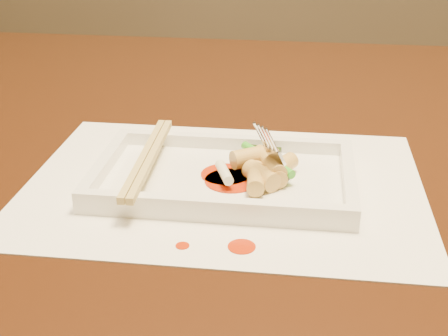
# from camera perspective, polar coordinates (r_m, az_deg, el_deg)

# --- Properties ---
(table) EXTENTS (1.40, 0.90, 0.75)m
(table) POSITION_cam_1_polar(r_m,az_deg,el_deg) (0.83, -4.69, -2.53)
(table) COLOR black
(table) RESTS_ON ground
(placemat) EXTENTS (0.40, 0.30, 0.00)m
(placemat) POSITION_cam_1_polar(r_m,az_deg,el_deg) (0.63, 0.00, -1.53)
(placemat) COLOR white
(placemat) RESTS_ON table
(sauce_splatter_a) EXTENTS (0.02, 0.02, 0.00)m
(sauce_splatter_a) POSITION_cam_1_polar(r_m,az_deg,el_deg) (0.53, 1.63, -7.20)
(sauce_splatter_a) COLOR #B92705
(sauce_splatter_a) RESTS_ON placemat
(sauce_splatter_b) EXTENTS (0.01, 0.01, 0.00)m
(sauce_splatter_b) POSITION_cam_1_polar(r_m,az_deg,el_deg) (0.53, -3.82, -7.10)
(sauce_splatter_b) COLOR #B92705
(sauce_splatter_b) RESTS_ON placemat
(plate_base) EXTENTS (0.26, 0.16, 0.01)m
(plate_base) POSITION_cam_1_polar(r_m,az_deg,el_deg) (0.63, 0.00, -1.15)
(plate_base) COLOR white
(plate_base) RESTS_ON placemat
(plate_rim_far) EXTENTS (0.26, 0.01, 0.01)m
(plate_rim_far) POSITION_cam_1_polar(r_m,az_deg,el_deg) (0.69, 0.79, 2.38)
(plate_rim_far) COLOR white
(plate_rim_far) RESTS_ON plate_base
(plate_rim_near) EXTENTS (0.26, 0.01, 0.01)m
(plate_rim_near) POSITION_cam_1_polar(r_m,az_deg,el_deg) (0.56, -0.97, -3.49)
(plate_rim_near) COLOR white
(plate_rim_near) RESTS_ON plate_base
(plate_rim_left) EXTENTS (0.01, 0.14, 0.01)m
(plate_rim_left) POSITION_cam_1_polar(r_m,az_deg,el_deg) (0.65, -10.85, 0.36)
(plate_rim_left) COLOR white
(plate_rim_left) RESTS_ON plate_base
(plate_rim_right) EXTENTS (0.01, 0.14, 0.01)m
(plate_rim_right) POSITION_cam_1_polar(r_m,az_deg,el_deg) (0.62, 11.35, -0.88)
(plate_rim_right) COLOR white
(plate_rim_right) RESTS_ON plate_base
(veg_piece) EXTENTS (0.04, 0.03, 0.01)m
(veg_piece) POSITION_cam_1_polar(r_m,az_deg,el_deg) (0.66, 3.46, 1.12)
(veg_piece) COLOR black
(veg_piece) RESTS_ON plate_base
(scallion_white) EXTENTS (0.02, 0.04, 0.01)m
(scallion_white) POSITION_cam_1_polar(r_m,az_deg,el_deg) (0.61, 0.02, -0.40)
(scallion_white) COLOR #EAEACC
(scallion_white) RESTS_ON plate_base
(scallion_green) EXTENTS (0.06, 0.07, 0.01)m
(scallion_green) POSITION_cam_1_polar(r_m,az_deg,el_deg) (0.64, 3.97, 0.80)
(scallion_green) COLOR #2A9718
(scallion_green) RESTS_ON plate_base
(chopstick_a) EXTENTS (0.01, 0.19, 0.01)m
(chopstick_a) POSITION_cam_1_polar(r_m,az_deg,el_deg) (0.64, -7.33, 1.02)
(chopstick_a) COLOR tan
(chopstick_a) RESTS_ON plate_rim_near
(chopstick_b) EXTENTS (0.01, 0.19, 0.01)m
(chopstick_b) POSITION_cam_1_polar(r_m,az_deg,el_deg) (0.64, -6.63, 0.98)
(chopstick_b) COLOR tan
(chopstick_b) RESTS_ON plate_rim_near
(fork) EXTENTS (0.09, 0.10, 0.14)m
(fork) POSITION_cam_1_polar(r_m,az_deg,el_deg) (0.61, 6.75, 5.76)
(fork) COLOR silver
(fork) RESTS_ON plate_base
(sauce_blob_0) EXTENTS (0.05, 0.05, 0.00)m
(sauce_blob_0) POSITION_cam_1_polar(r_m,az_deg,el_deg) (0.63, 0.15, -0.59)
(sauce_blob_0) COLOR #B92705
(sauce_blob_0) RESTS_ON plate_base
(sauce_blob_1) EXTENTS (0.05, 0.05, 0.00)m
(sauce_blob_1) POSITION_cam_1_polar(r_m,az_deg,el_deg) (0.62, 0.68, -1.16)
(sauce_blob_1) COLOR #B92705
(sauce_blob_1) RESTS_ON plate_base
(rice_cake_0) EXTENTS (0.04, 0.05, 0.02)m
(rice_cake_0) POSITION_cam_1_polar(r_m,az_deg,el_deg) (0.63, 5.00, 0.04)
(rice_cake_0) COLOR #D1B761
(rice_cake_0) RESTS_ON plate_base
(rice_cake_1) EXTENTS (0.04, 0.04, 0.02)m
(rice_cake_1) POSITION_cam_1_polar(r_m,az_deg,el_deg) (0.61, 3.43, -0.71)
(rice_cake_1) COLOR #D1B761
(rice_cake_1) RESTS_ON plate_base
(rice_cake_2) EXTENTS (0.05, 0.04, 0.02)m
(rice_cake_2) POSITION_cam_1_polar(r_m,az_deg,el_deg) (0.64, 2.70, 1.05)
(rice_cake_2) COLOR #D1B761
(rice_cake_2) RESTS_ON plate_base
(rice_cake_3) EXTENTS (0.03, 0.05, 0.02)m
(rice_cake_3) POSITION_cam_1_polar(r_m,az_deg,el_deg) (0.62, 4.59, -0.16)
(rice_cake_3) COLOR #D1B761
(rice_cake_3) RESTS_ON plate_base
(rice_cake_4) EXTENTS (0.02, 0.05, 0.02)m
(rice_cake_4) POSITION_cam_1_polar(r_m,az_deg,el_deg) (0.60, 2.93, -0.94)
(rice_cake_4) COLOR #D1B761
(rice_cake_4) RESTS_ON plate_base
(rice_cake_5) EXTENTS (0.03, 0.05, 0.02)m
(rice_cake_5) POSITION_cam_1_polar(r_m,az_deg,el_deg) (0.62, 4.31, 0.46)
(rice_cake_5) COLOR #D1B761
(rice_cake_5) RESTS_ON plate_base
(rice_cake_6) EXTENTS (0.02, 0.05, 0.02)m
(rice_cake_6) POSITION_cam_1_polar(r_m,az_deg,el_deg) (0.64, 4.39, 0.45)
(rice_cake_6) COLOR #D1B761
(rice_cake_6) RESTS_ON plate_base
(rice_cake_7) EXTENTS (0.04, 0.04, 0.02)m
(rice_cake_7) POSITION_cam_1_polar(r_m,az_deg,el_deg) (0.65, 4.31, 0.85)
(rice_cake_7) COLOR #D1B761
(rice_cake_7) RESTS_ON plate_base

